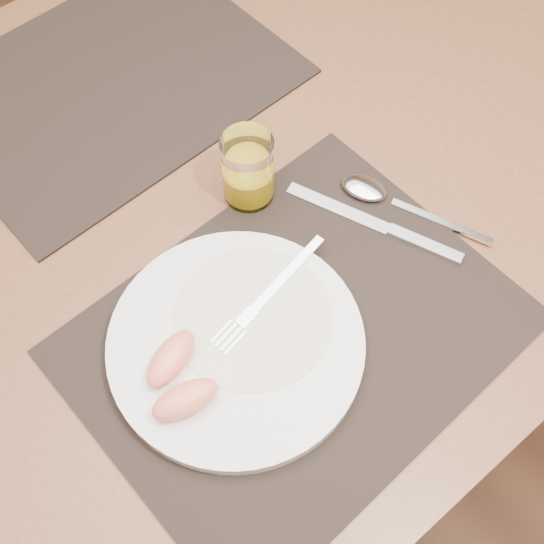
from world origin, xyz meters
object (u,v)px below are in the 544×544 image
(spoon, at_px, (375,193))
(table, at_px, (203,231))
(placemat_far, at_px, (111,82))
(fork, at_px, (262,301))
(placemat_near, at_px, (296,334))
(juice_glass, at_px, (248,172))
(plate, at_px, (236,343))
(knife, at_px, (388,229))

(spoon, bearing_deg, table, 138.93)
(placemat_far, relative_size, fork, 2.58)
(placemat_near, relative_size, juice_glass, 4.89)
(plate, xyz_separation_m, knife, (0.23, 0.00, -0.01))
(placemat_near, bearing_deg, knife, 10.99)
(plate, distance_m, juice_glass, 0.20)
(placemat_far, distance_m, spoon, 0.39)
(knife, relative_size, juice_glass, 2.27)
(table, bearing_deg, placemat_near, -97.46)
(plate, height_order, knife, plate)
(placemat_near, height_order, spoon, spoon)
(placemat_near, relative_size, placemat_far, 1.00)
(fork, relative_size, spoon, 0.95)
(spoon, distance_m, juice_glass, 0.16)
(placemat_far, relative_size, juice_glass, 4.89)
(table, height_order, placemat_near, placemat_near)
(placemat_near, bearing_deg, juice_glass, 66.63)
(placemat_near, bearing_deg, spoon, 22.35)
(placemat_far, bearing_deg, juice_glass, -83.53)
(knife, distance_m, spoon, 0.05)
(placemat_far, distance_m, juice_glass, 0.27)
(juice_glass, bearing_deg, fork, -123.10)
(table, xyz_separation_m, juice_glass, (0.05, -0.04, 0.13))
(plate, bearing_deg, fork, 19.28)
(placemat_near, bearing_deg, table, 82.54)
(table, xyz_separation_m, placemat_far, (0.02, 0.22, 0.09))
(fork, relative_size, juice_glass, 1.90)
(fork, distance_m, spoon, 0.20)
(placemat_far, height_order, spoon, spoon)
(placemat_far, relative_size, knife, 2.16)
(table, relative_size, spoon, 7.60)
(placemat_far, relative_size, spoon, 2.44)
(knife, height_order, juice_glass, juice_glass)
(placemat_far, xyz_separation_m, knife, (0.12, -0.41, 0.00))
(placemat_near, relative_size, plate, 1.67)
(plate, bearing_deg, spoon, 11.33)
(knife, bearing_deg, placemat_far, 106.63)
(fork, distance_m, juice_glass, 0.16)
(juice_glass, bearing_deg, plate, -132.18)
(placemat_near, height_order, fork, fork)
(juice_glass, bearing_deg, spoon, -40.80)
(table, relative_size, placemat_near, 3.11)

